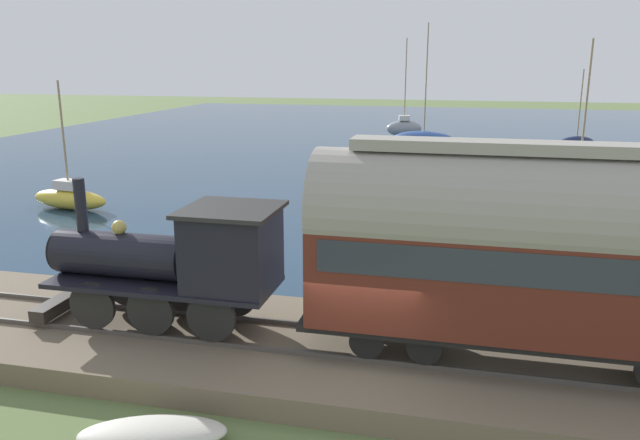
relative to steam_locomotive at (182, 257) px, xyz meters
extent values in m
plane|color=#607542|center=(-0.75, -4.58, -2.42)|extent=(200.00, 200.00, 0.00)
cube|color=navy|center=(42.95, -4.58, -2.42)|extent=(80.00, 80.00, 0.01)
cube|color=#756651|center=(0.00, -4.58, -2.14)|extent=(5.31, 56.00, 0.56)
cube|color=#4C4742|center=(-0.76, -4.58, -1.80)|extent=(0.07, 54.88, 0.12)
cube|color=#4C4742|center=(0.76, -4.58, -1.80)|extent=(0.07, 54.88, 0.12)
cylinder|color=black|center=(-0.76, -1.02, -1.15)|extent=(0.12, 1.19, 1.19)
cylinder|color=black|center=(0.76, -1.02, -1.15)|extent=(0.12, 1.19, 1.19)
cylinder|color=black|center=(-0.76, 0.51, -1.15)|extent=(0.12, 1.19, 1.19)
cylinder|color=black|center=(0.76, 0.51, -1.15)|extent=(0.12, 1.19, 1.19)
cylinder|color=black|center=(-0.76, 2.05, -1.15)|extent=(0.12, 1.19, 1.19)
cylinder|color=black|center=(0.76, 2.05, -1.15)|extent=(0.12, 1.19, 1.19)
cube|color=black|center=(0.00, 0.51, -0.67)|extent=(2.03, 5.58, 0.12)
cylinder|color=black|center=(0.00, 1.63, -0.06)|extent=(1.11, 3.35, 1.11)
cylinder|color=black|center=(0.00, 3.34, -0.06)|extent=(1.05, 0.08, 1.05)
cylinder|color=black|center=(0.00, 2.63, 1.15)|extent=(0.28, 0.28, 1.32)
sphere|color=tan|center=(0.00, 1.63, 0.64)|extent=(0.36, 0.36, 0.36)
cube|color=black|center=(0.00, -1.30, 0.29)|extent=(1.93, 1.95, 1.81)
cube|color=#282828|center=(0.00, -1.30, 1.25)|extent=(2.13, 2.19, 0.10)
cube|color=#2D2823|center=(0.00, 3.55, -1.56)|extent=(1.83, 0.44, 0.32)
cylinder|color=black|center=(0.76, -10.42, -1.36)|extent=(0.12, 0.76, 0.76)
cylinder|color=black|center=(-0.76, -5.90, -1.36)|extent=(0.12, 0.76, 0.76)
cylinder|color=black|center=(0.76, -5.90, -1.36)|extent=(0.12, 0.76, 0.76)
cylinder|color=black|center=(-0.76, -4.65, -1.36)|extent=(0.12, 0.76, 0.76)
cylinder|color=black|center=(0.76, -4.65, -1.36)|extent=(0.12, 0.76, 0.76)
cube|color=black|center=(0.00, -8.16, -1.05)|extent=(2.19, 10.03, 0.16)
cube|color=#5B2319|center=(0.00, -8.16, 0.26)|extent=(2.43, 9.63, 2.47)
cube|color=#2D333D|center=(0.00, -8.16, 0.69)|extent=(2.46, 9.03, 0.69)
cylinder|color=gray|center=(0.00, -8.16, 1.50)|extent=(2.55, 9.63, 2.55)
cube|color=gray|center=(0.00, -8.16, 2.89)|extent=(0.85, 8.03, 0.24)
ellipsoid|color=#335199|center=(37.37, -3.12, -1.69)|extent=(2.27, 5.31, 1.44)
cylinder|color=#9E8460|center=(37.37, -3.12, 3.17)|extent=(0.10, 0.10, 8.28)
ellipsoid|color=black|center=(16.89, -11.59, -1.80)|extent=(3.64, 4.97, 1.22)
cylinder|color=#9E8460|center=(16.89, -11.59, 2.15)|extent=(0.10, 0.10, 6.67)
ellipsoid|color=#192347|center=(38.05, -14.72, -1.78)|extent=(2.46, 3.39, 1.27)
cylinder|color=#9E8460|center=(38.05, -14.72, 1.37)|extent=(0.10, 0.10, 5.02)
ellipsoid|color=gray|center=(45.25, -0.72, -1.67)|extent=(2.14, 3.49, 1.50)
cylinder|color=#9E8460|center=(45.25, -0.72, 2.75)|extent=(0.10, 0.10, 7.34)
cube|color=silver|center=(45.25, -0.72, -0.69)|extent=(1.11, 1.13, 0.45)
ellipsoid|color=gold|center=(12.57, 11.96, -1.93)|extent=(1.79, 4.28, 0.97)
cylinder|color=#9E8460|center=(12.57, 11.96, 1.11)|extent=(0.10, 0.10, 5.11)
cube|color=silver|center=(12.57, 11.96, -1.22)|extent=(0.92, 1.33, 0.45)
ellipsoid|color=silver|center=(7.72, -2.91, -2.21)|extent=(1.90, 2.13, 0.40)
ellipsoid|color=silver|center=(11.83, -10.46, -2.22)|extent=(2.39, 2.64, 0.38)
ellipsoid|color=beige|center=(-3.84, -1.09, -2.20)|extent=(1.88, 3.00, 0.44)
camera|label=1|loc=(-13.16, -6.54, 4.64)|focal=35.00mm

